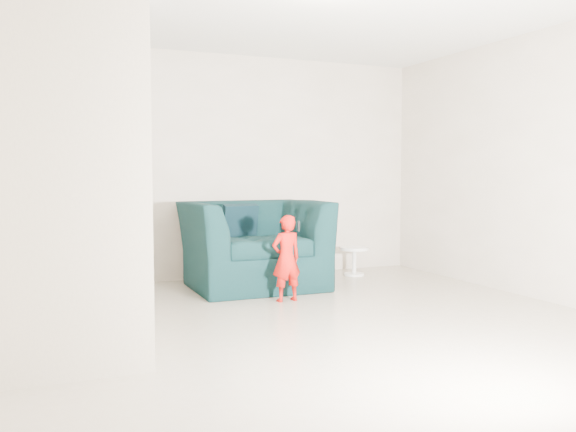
# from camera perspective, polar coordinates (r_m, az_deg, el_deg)

# --- Properties ---
(floor) EXTENTS (5.50, 5.50, 0.00)m
(floor) POSITION_cam_1_polar(r_m,az_deg,el_deg) (5.05, 3.84, -10.61)
(floor) COLOR gray
(floor) RESTS_ON ground
(back_wall) EXTENTS (5.00, 0.00, 5.00)m
(back_wall) POSITION_cam_1_polar(r_m,az_deg,el_deg) (7.44, -5.77, 4.58)
(back_wall) COLOR #AFA28E
(back_wall) RESTS_ON floor
(right_wall) EXTENTS (0.00, 5.50, 5.50)m
(right_wall) POSITION_cam_1_polar(r_m,az_deg,el_deg) (6.42, 24.29, 4.34)
(right_wall) COLOR #AFA28E
(right_wall) RESTS_ON floor
(armchair) EXTENTS (1.49, 1.31, 0.96)m
(armchair) POSITION_cam_1_polar(r_m,az_deg,el_deg) (6.83, -3.23, -2.65)
(armchair) COLOR black
(armchair) RESTS_ON floor
(toddler) EXTENTS (0.33, 0.24, 0.86)m
(toddler) POSITION_cam_1_polar(r_m,az_deg,el_deg) (6.06, -0.16, -3.98)
(toddler) COLOR #9E050E
(toddler) RESTS_ON floor
(side_table) EXTENTS (0.36, 0.36, 0.36)m
(side_table) POSITION_cam_1_polar(r_m,az_deg,el_deg) (7.66, 6.21, -3.78)
(side_table) COLOR white
(side_table) RESTS_ON floor
(staircase) EXTENTS (1.02, 3.03, 3.62)m
(staircase) POSITION_cam_1_polar(r_m,az_deg,el_deg) (4.92, -20.50, -0.05)
(staircase) COLOR #ADA089
(staircase) RESTS_ON floor
(cushion) EXTENTS (0.40, 0.19, 0.39)m
(cushion) POSITION_cam_1_polar(r_m,az_deg,el_deg) (7.03, -4.52, -0.44)
(cushion) COLOR black
(cushion) RESTS_ON armchair
(throw) EXTENTS (0.05, 0.53, 0.59)m
(throw) POSITION_cam_1_polar(r_m,az_deg,el_deg) (6.55, -8.34, -1.88)
(throw) COLOR black
(throw) RESTS_ON armchair
(phone) EXTENTS (0.03, 0.05, 0.10)m
(phone) POSITION_cam_1_polar(r_m,az_deg,el_deg) (6.06, 1.01, -0.95)
(phone) COLOR black
(phone) RESTS_ON toddler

